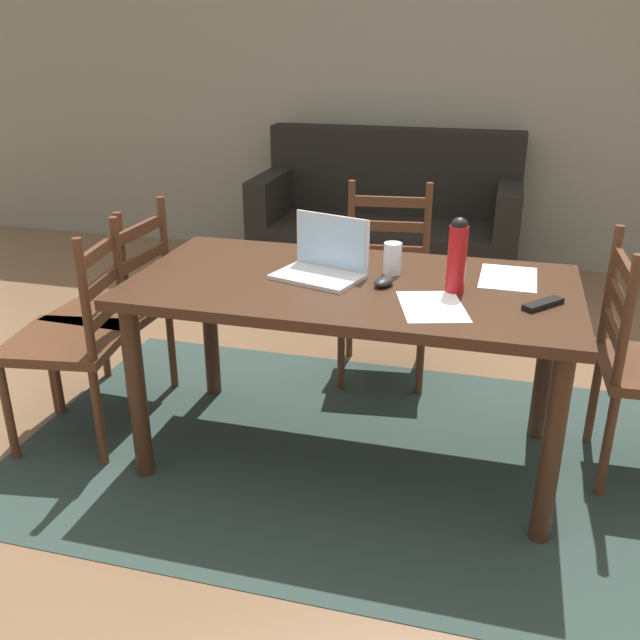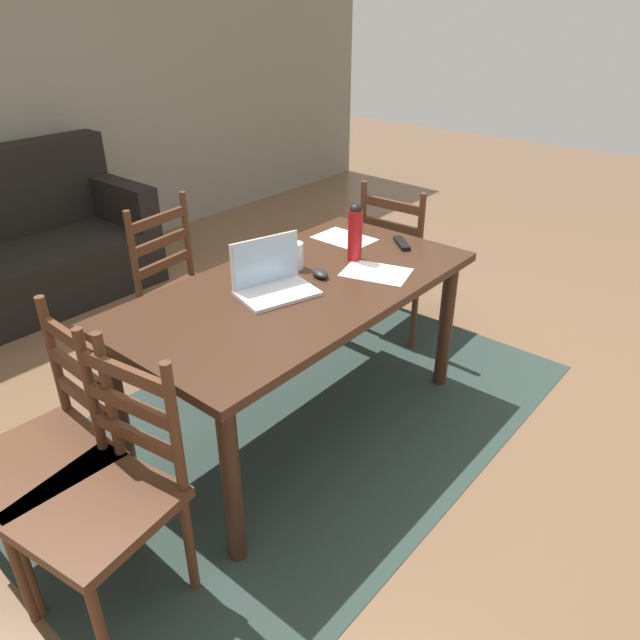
{
  "view_description": "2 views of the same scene",
  "coord_description": "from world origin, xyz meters",
  "px_view_note": "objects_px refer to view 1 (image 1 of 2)",
  "views": [
    {
      "loc": [
        0.52,
        -2.43,
        1.63
      ],
      "look_at": [
        -0.12,
        -0.03,
        0.6
      ],
      "focal_mm": 39.18,
      "sensor_mm": 36.0,
      "label": 1
    },
    {
      "loc": [
        -1.76,
        -1.6,
        1.87
      ],
      "look_at": [
        0.11,
        -0.03,
        0.54
      ],
      "focal_mm": 33.58,
      "sensor_mm": 36.0,
      "label": 2
    }
  ],
  "objects_px": {
    "couch": "(387,225)",
    "tv_remote": "(543,304)",
    "drinking_glass": "(393,258)",
    "laptop": "(324,261)",
    "chair_far_head": "(385,286)",
    "chair_left_far": "(117,310)",
    "water_bottle": "(457,254)",
    "chair_left_near": "(75,339)",
    "dining_table": "(352,305)",
    "computer_mouse": "(384,282)"
  },
  "relations": [
    {
      "from": "drinking_glass",
      "to": "chair_far_head",
      "type": "bearing_deg",
      "value": 101.24
    },
    {
      "from": "water_bottle",
      "to": "chair_left_far",
      "type": "bearing_deg",
      "value": 172.92
    },
    {
      "from": "couch",
      "to": "chair_far_head",
      "type": "bearing_deg",
      "value": -80.59
    },
    {
      "from": "chair_left_near",
      "to": "computer_mouse",
      "type": "distance_m",
      "value": 1.29
    },
    {
      "from": "chair_left_near",
      "to": "laptop",
      "type": "distance_m",
      "value": 1.08
    },
    {
      "from": "dining_table",
      "to": "laptop",
      "type": "height_order",
      "value": "laptop"
    },
    {
      "from": "dining_table",
      "to": "laptop",
      "type": "relative_size",
      "value": 4.5
    },
    {
      "from": "dining_table",
      "to": "drinking_glass",
      "type": "distance_m",
      "value": 0.24
    },
    {
      "from": "dining_table",
      "to": "chair_left_far",
      "type": "distance_m",
      "value": 1.15
    },
    {
      "from": "dining_table",
      "to": "chair_left_near",
      "type": "distance_m",
      "value": 1.15
    },
    {
      "from": "computer_mouse",
      "to": "laptop",
      "type": "bearing_deg",
      "value": -173.22
    },
    {
      "from": "couch",
      "to": "water_bottle",
      "type": "relative_size",
      "value": 6.52
    },
    {
      "from": "couch",
      "to": "chair_left_far",
      "type": "bearing_deg",
      "value": -111.38
    },
    {
      "from": "chair_far_head",
      "to": "drinking_glass",
      "type": "bearing_deg",
      "value": -78.76
    },
    {
      "from": "chair_far_head",
      "to": "chair_left_far",
      "type": "height_order",
      "value": "same"
    },
    {
      "from": "chair_left_far",
      "to": "chair_left_near",
      "type": "relative_size",
      "value": 1.0
    },
    {
      "from": "water_bottle",
      "to": "drinking_glass",
      "type": "height_order",
      "value": "water_bottle"
    },
    {
      "from": "couch",
      "to": "water_bottle",
      "type": "bearing_deg",
      "value": -74.84
    },
    {
      "from": "water_bottle",
      "to": "chair_left_near",
      "type": "bearing_deg",
      "value": -174.38
    },
    {
      "from": "chair_left_far",
      "to": "drinking_glass",
      "type": "distance_m",
      "value": 1.3
    },
    {
      "from": "laptop",
      "to": "tv_remote",
      "type": "height_order",
      "value": "laptop"
    },
    {
      "from": "chair_far_head",
      "to": "tv_remote",
      "type": "distance_m",
      "value": 1.16
    },
    {
      "from": "dining_table",
      "to": "chair_far_head",
      "type": "height_order",
      "value": "chair_far_head"
    },
    {
      "from": "chair_far_head",
      "to": "computer_mouse",
      "type": "xyz_separation_m",
      "value": [
        0.13,
        -0.82,
        0.31
      ]
    },
    {
      "from": "laptop",
      "to": "chair_left_far",
      "type": "bearing_deg",
      "value": 172.59
    },
    {
      "from": "drinking_glass",
      "to": "laptop",
      "type": "bearing_deg",
      "value": -160.1
    },
    {
      "from": "chair_far_head",
      "to": "drinking_glass",
      "type": "xyz_separation_m",
      "value": [
        0.13,
        -0.67,
        0.36
      ]
    },
    {
      "from": "chair_far_head",
      "to": "computer_mouse",
      "type": "relative_size",
      "value": 9.5
    },
    {
      "from": "chair_left_near",
      "to": "tv_remote",
      "type": "xyz_separation_m",
      "value": [
        1.81,
        0.08,
        0.31
      ]
    },
    {
      "from": "couch",
      "to": "dining_table",
      "type": "bearing_deg",
      "value": -83.62
    },
    {
      "from": "tv_remote",
      "to": "chair_left_near",
      "type": "bearing_deg",
      "value": 43.32
    },
    {
      "from": "laptop",
      "to": "dining_table",
      "type": "bearing_deg",
      "value": -18.03
    },
    {
      "from": "chair_left_far",
      "to": "couch",
      "type": "xyz_separation_m",
      "value": [
        0.86,
        2.19,
        -0.11
      ]
    },
    {
      "from": "dining_table",
      "to": "chair_far_head",
      "type": "bearing_deg",
      "value": 90.34
    },
    {
      "from": "chair_left_near",
      "to": "couch",
      "type": "distance_m",
      "value": 2.67
    },
    {
      "from": "dining_table",
      "to": "chair_left_near",
      "type": "relative_size",
      "value": 1.75
    },
    {
      "from": "dining_table",
      "to": "couch",
      "type": "xyz_separation_m",
      "value": [
        -0.26,
        2.36,
        -0.31
      ]
    },
    {
      "from": "dining_table",
      "to": "computer_mouse",
      "type": "xyz_separation_m",
      "value": [
        0.12,
        -0.02,
        0.11
      ]
    },
    {
      "from": "chair_left_far",
      "to": "chair_left_near",
      "type": "xyz_separation_m",
      "value": [
        -0.0,
        -0.33,
        0.0
      ]
    },
    {
      "from": "chair_left_far",
      "to": "water_bottle",
      "type": "distance_m",
      "value": 1.58
    },
    {
      "from": "dining_table",
      "to": "water_bottle",
      "type": "bearing_deg",
      "value": -2.55
    },
    {
      "from": "chair_left_far",
      "to": "chair_left_near",
      "type": "bearing_deg",
      "value": -90.07
    },
    {
      "from": "chair_left_far",
      "to": "tv_remote",
      "type": "xyz_separation_m",
      "value": [
        1.81,
        -0.26,
        0.31
      ]
    },
    {
      "from": "drinking_glass",
      "to": "tv_remote",
      "type": "xyz_separation_m",
      "value": [
        0.56,
        -0.22,
        -0.05
      ]
    },
    {
      "from": "chair_far_head",
      "to": "water_bottle",
      "type": "distance_m",
      "value": 1.0
    },
    {
      "from": "chair_left_far",
      "to": "couch",
      "type": "height_order",
      "value": "couch"
    },
    {
      "from": "chair_left_near",
      "to": "couch",
      "type": "xyz_separation_m",
      "value": [
        0.86,
        2.53,
        -0.11
      ]
    },
    {
      "from": "chair_far_head",
      "to": "couch",
      "type": "height_order",
      "value": "couch"
    },
    {
      "from": "laptop",
      "to": "drinking_glass",
      "type": "bearing_deg",
      "value": 19.9
    },
    {
      "from": "couch",
      "to": "tv_remote",
      "type": "distance_m",
      "value": 2.66
    }
  ]
}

